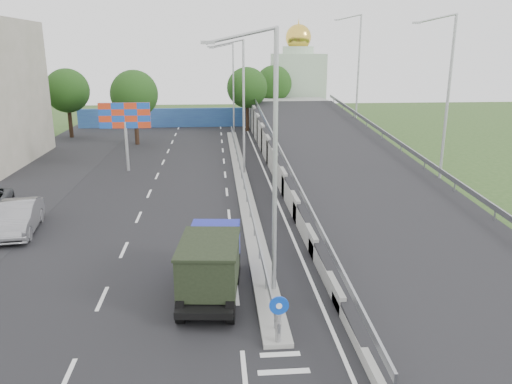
{
  "coord_description": "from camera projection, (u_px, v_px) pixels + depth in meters",
  "views": [
    {
      "loc": [
        -1.92,
        -12.16,
        9.43
      ],
      "look_at": [
        0.18,
        13.2,
        2.2
      ],
      "focal_mm": 35.0,
      "sensor_mm": 36.0,
      "label": 1
    }
  ],
  "objects": [
    {
      "name": "lamp_post_far",
      "position": [
        232.0,
        83.0,
        56.9
      ],
      "size": [
        2.74,
        0.18,
        10.08
      ],
      "color": "#B2B5B7",
      "rests_on": "median"
    },
    {
      "name": "billboard",
      "position": [
        125.0,
        120.0,
        39.37
      ],
      "size": [
        4.0,
        0.24,
        5.5
      ],
      "color": "#B2B5B7",
      "rests_on": "ground"
    },
    {
      "name": "overpass_ramp",
      "position": [
        341.0,
        157.0,
        37.51
      ],
      "size": [
        10.0,
        50.0,
        3.5
      ],
      "color": "gray",
      "rests_on": "ground"
    },
    {
      "name": "parked_car_b",
      "position": [
        18.0,
        218.0,
        26.61
      ],
      "size": [
        2.43,
        5.29,
        1.68
      ],
      "primitive_type": "imported",
      "rotation": [
        0.0,
        0.0,
        0.13
      ],
      "color": "gray",
      "rests_on": "ground"
    },
    {
      "name": "lamp_post_near",
      "position": [
        270.0,
        152.0,
        18.56
      ],
      "size": [
        2.74,
        0.18,
        10.08
      ],
      "color": "#B2B5B7",
      "rests_on": "median"
    },
    {
      "name": "dump_truck",
      "position": [
        211.0,
        262.0,
        19.72
      ],
      "size": [
        2.62,
        5.84,
        2.5
      ],
      "rotation": [
        0.0,
        0.0,
        -0.1
      ],
      "color": "black",
      "rests_on": "ground"
    },
    {
      "name": "road_surface",
      "position": [
        200.0,
        197.0,
        33.32
      ],
      "size": [
        26.0,
        90.0,
        0.04
      ],
      "primitive_type": "cube",
      "color": "black",
      "rests_on": "ground"
    },
    {
      "name": "tree_median_far",
      "position": [
        247.0,
        88.0,
        59.14
      ],
      "size": [
        4.8,
        4.8,
        7.6
      ],
      "color": "black",
      "rests_on": "ground"
    },
    {
      "name": "lamp_post_mid",
      "position": [
        241.0,
        100.0,
        37.73
      ],
      "size": [
        2.74,
        0.18,
        10.08
      ],
      "color": "#B2B5B7",
      "rests_on": "median"
    },
    {
      "name": "median_guardrail",
      "position": [
        242.0,
        171.0,
        37.19
      ],
      "size": [
        0.09,
        44.0,
        0.71
      ],
      "color": "gray",
      "rests_on": "median"
    },
    {
      "name": "tree_left_far",
      "position": [
        67.0,
        91.0,
        54.68
      ],
      "size": [
        4.8,
        4.8,
        7.6
      ],
      "color": "black",
      "rests_on": "ground"
    },
    {
      "name": "blue_wall",
      "position": [
        198.0,
        118.0,
        63.59
      ],
      "size": [
        30.0,
        0.5,
        2.4
      ],
      "primitive_type": "cube",
      "color": "#284795",
      "rests_on": "ground"
    },
    {
      "name": "tree_ramp_far",
      "position": [
        274.0,
        84.0,
        66.17
      ],
      "size": [
        4.8,
        4.8,
        7.6
      ],
      "color": "black",
      "rests_on": "ground"
    },
    {
      "name": "median",
      "position": [
        242.0,
        180.0,
        37.36
      ],
      "size": [
        1.0,
        44.0,
        0.2
      ],
      "primitive_type": "cube",
      "color": "gray",
      "rests_on": "ground"
    },
    {
      "name": "tree_left_mid",
      "position": [
        134.0,
        94.0,
        50.52
      ],
      "size": [
        4.8,
        4.8,
        7.6
      ],
      "color": "black",
      "rests_on": "ground"
    },
    {
      "name": "church",
      "position": [
        297.0,
        80.0,
        71.24
      ],
      "size": [
        7.0,
        7.0,
        13.8
      ],
      "color": "#B2CCAD",
      "rests_on": "ground"
    },
    {
      "name": "sign_bollard",
      "position": [
        279.0,
        319.0,
        16.19
      ],
      "size": [
        0.64,
        0.23,
        1.67
      ],
      "color": "black",
      "rests_on": "median"
    }
  ]
}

